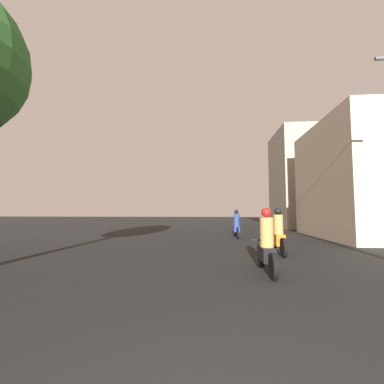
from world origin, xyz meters
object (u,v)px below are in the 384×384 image
(building_right_far, at_px, (304,179))
(motorcycle_black, at_px, (267,246))
(motorcycle_orange, at_px, (278,235))
(motorcycle_blue, at_px, (237,226))
(building_right_near, at_px, (362,180))

(building_right_far, bearing_deg, motorcycle_black, -111.68)
(motorcycle_orange, xyz_separation_m, building_right_far, (5.88, 14.44, 3.64))
(motorcycle_orange, bearing_deg, motorcycle_black, -114.11)
(motorcycle_orange, xyz_separation_m, motorcycle_blue, (-0.95, 5.30, -0.01))
(building_right_near, bearing_deg, building_right_far, 90.10)
(motorcycle_orange, bearing_deg, motorcycle_blue, 95.07)
(motorcycle_blue, height_order, building_right_near, building_right_near)
(motorcycle_black, distance_m, motorcycle_blue, 8.02)
(motorcycle_orange, relative_size, building_right_near, 0.26)
(building_right_near, bearing_deg, motorcycle_orange, -136.84)
(motorcycle_orange, bearing_deg, building_right_near, 38.11)
(motorcycle_black, height_order, building_right_far, building_right_far)
(motorcycle_black, xyz_separation_m, motorcycle_blue, (-0.00, 8.02, 0.00))
(motorcycle_blue, height_order, building_right_far, building_right_far)
(motorcycle_black, relative_size, motorcycle_blue, 1.01)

